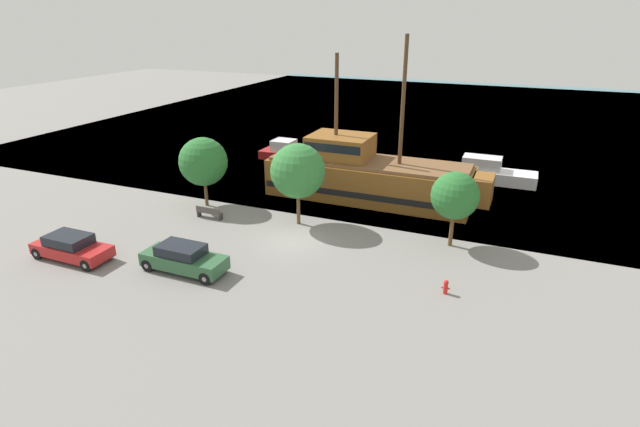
% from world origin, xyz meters
% --- Properties ---
extents(ground_plane, '(160.00, 160.00, 0.00)m').
position_xyz_m(ground_plane, '(0.00, 0.00, 0.00)').
color(ground_plane, gray).
extents(water_surface, '(80.00, 80.00, 0.00)m').
position_xyz_m(water_surface, '(0.00, 44.00, 0.00)').
color(water_surface, teal).
rests_on(water_surface, ground).
extents(pirate_ship, '(16.60, 4.68, 11.94)m').
position_xyz_m(pirate_ship, '(1.88, 9.10, 1.79)').
color(pirate_ship, brown).
rests_on(pirate_ship, water_surface).
extents(moored_boat_dockside, '(7.75, 2.27, 2.06)m').
position_xyz_m(moored_boat_dockside, '(9.86, 17.01, 0.76)').
color(moored_boat_dockside, silver).
rests_on(moored_boat_dockside, water_surface).
extents(moored_boat_outer, '(5.15, 2.50, 1.81)m').
position_xyz_m(moored_boat_outer, '(-8.79, 16.81, 0.66)').
color(moored_boat_outer, maroon).
rests_on(moored_boat_outer, water_surface).
extents(parked_car_curb_front, '(4.76, 1.82, 1.56)m').
position_xyz_m(parked_car_curb_front, '(-3.73, -5.97, 0.77)').
color(parked_car_curb_front, '#2D5B38').
rests_on(parked_car_curb_front, ground_plane).
extents(parked_car_curb_mid, '(4.71, 1.90, 1.47)m').
position_xyz_m(parked_car_curb_mid, '(-10.61, -7.23, 0.73)').
color(parked_car_curb_mid, '#B21E1E').
rests_on(parked_car_curb_mid, ground_plane).
extents(fire_hydrant, '(0.42, 0.25, 0.76)m').
position_xyz_m(fire_hydrant, '(9.90, -2.80, 0.41)').
color(fire_hydrant, red).
rests_on(fire_hydrant, ground_plane).
extents(bench_promenade_east, '(1.89, 0.45, 0.85)m').
position_xyz_m(bench_promenade_east, '(-6.87, 0.95, 0.44)').
color(bench_promenade_east, '#4C4742').
rests_on(bench_promenade_east, ground_plane).
extents(tree_row_east, '(3.47, 3.47, 5.07)m').
position_xyz_m(tree_row_east, '(-8.50, 3.02, 3.33)').
color(tree_row_east, brown).
rests_on(tree_row_east, ground_plane).
extents(tree_row_mideast, '(3.59, 3.59, 5.49)m').
position_xyz_m(tree_row_mideast, '(-0.79, 2.53, 3.69)').
color(tree_row_mideast, brown).
rests_on(tree_row_mideast, ground_plane).
extents(tree_row_midwest, '(2.84, 2.84, 4.65)m').
position_xyz_m(tree_row_midwest, '(9.18, 3.02, 3.22)').
color(tree_row_midwest, brown).
rests_on(tree_row_midwest, ground_plane).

